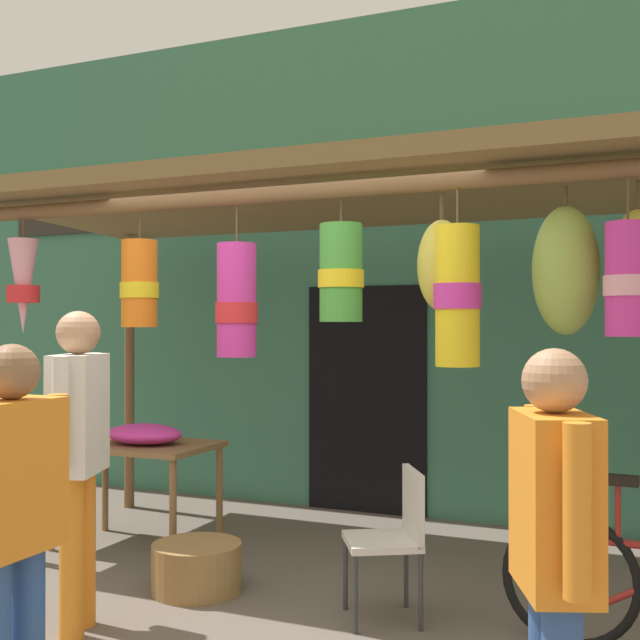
{
  "coord_description": "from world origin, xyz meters",
  "views": [
    {
      "loc": [
        2.14,
        -3.99,
        1.66
      ],
      "look_at": [
        -0.04,
        1.02,
        1.69
      ],
      "focal_mm": 44.64,
      "sensor_mm": 36.0,
      "label": 1
    }
  ],
  "objects_px": {
    "wicker_basket_by_table": "(197,567)",
    "display_table": "(136,455)",
    "vendor_in_orange": "(78,441)",
    "customer_foreground": "(555,546)",
    "shopper_by_bananas": "(11,514)",
    "folding_chair": "(395,530)",
    "flower_heap_on_table": "(145,434)"
  },
  "relations": [
    {
      "from": "wicker_basket_by_table",
      "to": "shopper_by_bananas",
      "type": "distance_m",
      "value": 2.09
    },
    {
      "from": "display_table",
      "to": "customer_foreground",
      "type": "xyz_separation_m",
      "value": [
        3.27,
        -2.16,
        0.24
      ]
    },
    {
      "from": "customer_foreground",
      "to": "shopper_by_bananas",
      "type": "height_order",
      "value": "shopper_by_bananas"
    },
    {
      "from": "vendor_in_orange",
      "to": "customer_foreground",
      "type": "height_order",
      "value": "vendor_in_orange"
    },
    {
      "from": "flower_heap_on_table",
      "to": "wicker_basket_by_table",
      "type": "xyz_separation_m",
      "value": [
        0.82,
        -0.6,
        -0.71
      ]
    },
    {
      "from": "folding_chair",
      "to": "display_table",
      "type": "bearing_deg",
      "value": 164.82
    },
    {
      "from": "vendor_in_orange",
      "to": "shopper_by_bananas",
      "type": "height_order",
      "value": "vendor_in_orange"
    },
    {
      "from": "display_table",
      "to": "wicker_basket_by_table",
      "type": "xyz_separation_m",
      "value": [
        0.94,
        -0.65,
        -0.54
      ]
    },
    {
      "from": "wicker_basket_by_table",
      "to": "vendor_in_orange",
      "type": "relative_size",
      "value": 0.32
    },
    {
      "from": "wicker_basket_by_table",
      "to": "customer_foreground",
      "type": "relative_size",
      "value": 0.35
    },
    {
      "from": "folding_chair",
      "to": "flower_heap_on_table",
      "type": "bearing_deg",
      "value": 165.29
    },
    {
      "from": "vendor_in_orange",
      "to": "customer_foreground",
      "type": "relative_size",
      "value": 1.1
    },
    {
      "from": "wicker_basket_by_table",
      "to": "customer_foreground",
      "type": "xyz_separation_m",
      "value": [
        2.34,
        -1.51,
        0.78
      ]
    },
    {
      "from": "wicker_basket_by_table",
      "to": "vendor_in_orange",
      "type": "bearing_deg",
      "value": -106.37
    },
    {
      "from": "wicker_basket_by_table",
      "to": "vendor_in_orange",
      "type": "height_order",
      "value": "vendor_in_orange"
    },
    {
      "from": "flower_heap_on_table",
      "to": "customer_foreground",
      "type": "relative_size",
      "value": 0.38
    },
    {
      "from": "wicker_basket_by_table",
      "to": "customer_foreground",
      "type": "distance_m",
      "value": 2.89
    },
    {
      "from": "display_table",
      "to": "flower_heap_on_table",
      "type": "xyz_separation_m",
      "value": [
        0.11,
        -0.05,
        0.17
      ]
    },
    {
      "from": "folding_chair",
      "to": "shopper_by_bananas",
      "type": "relative_size",
      "value": 0.53
    },
    {
      "from": "display_table",
      "to": "flower_heap_on_table",
      "type": "bearing_deg",
      "value": -23.46
    },
    {
      "from": "customer_foreground",
      "to": "shopper_by_bananas",
      "type": "xyz_separation_m",
      "value": [
        -1.97,
        -0.39,
        0.0
      ]
    },
    {
      "from": "shopper_by_bananas",
      "to": "folding_chair",
      "type": "bearing_deg",
      "value": 64.86
    },
    {
      "from": "vendor_in_orange",
      "to": "folding_chair",
      "type": "bearing_deg",
      "value": 29.48
    },
    {
      "from": "shopper_by_bananas",
      "to": "display_table",
      "type": "bearing_deg",
      "value": 117.08
    },
    {
      "from": "wicker_basket_by_table",
      "to": "shopper_by_bananas",
      "type": "height_order",
      "value": "shopper_by_bananas"
    },
    {
      "from": "folding_chair",
      "to": "wicker_basket_by_table",
      "type": "height_order",
      "value": "folding_chair"
    },
    {
      "from": "display_table",
      "to": "flower_heap_on_table",
      "type": "distance_m",
      "value": 0.21
    },
    {
      "from": "display_table",
      "to": "shopper_by_bananas",
      "type": "bearing_deg",
      "value": -62.92
    },
    {
      "from": "display_table",
      "to": "wicker_basket_by_table",
      "type": "bearing_deg",
      "value": -34.62
    },
    {
      "from": "display_table",
      "to": "flower_heap_on_table",
      "type": "relative_size",
      "value": 1.96
    },
    {
      "from": "display_table",
      "to": "vendor_in_orange",
      "type": "bearing_deg",
      "value": -64.43
    },
    {
      "from": "wicker_basket_by_table",
      "to": "display_table",
      "type": "bearing_deg",
      "value": 145.38
    }
  ]
}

